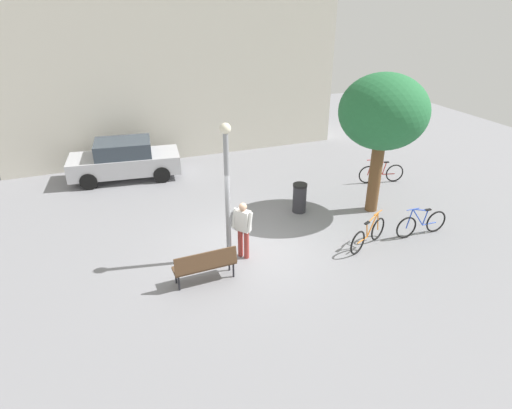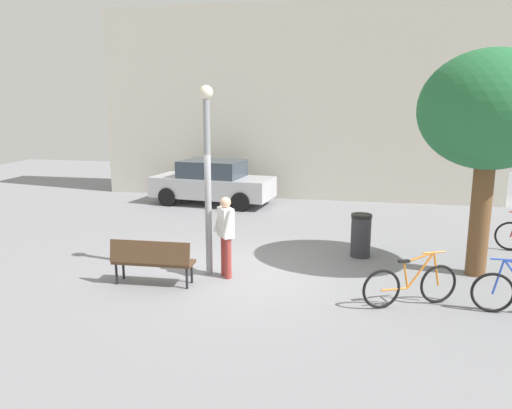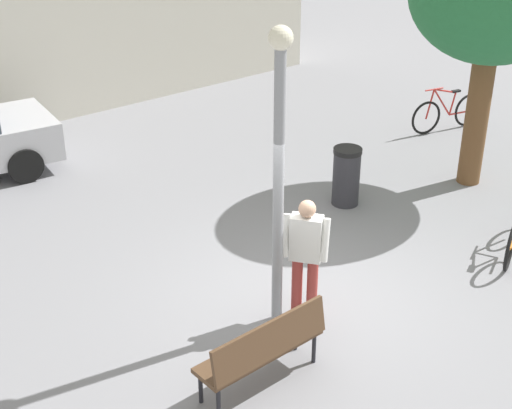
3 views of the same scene
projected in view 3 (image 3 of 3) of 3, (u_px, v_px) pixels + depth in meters
ground_plane at (302, 299)px, 10.11m from camera, size 36.00×36.00×0.00m
lamppost at (279, 160)px, 8.61m from camera, size 0.28×0.28×3.85m
person_by_lamppost at (306, 251)px, 9.36m from camera, size 0.54×0.61×1.67m
park_bench at (264, 347)px, 8.31m from camera, size 1.62×0.53×0.92m
bicycle_red at (447, 113)px, 15.52m from camera, size 1.77×0.46×0.97m
trash_bin at (346, 176)px, 12.43m from camera, size 0.48×0.48×1.01m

